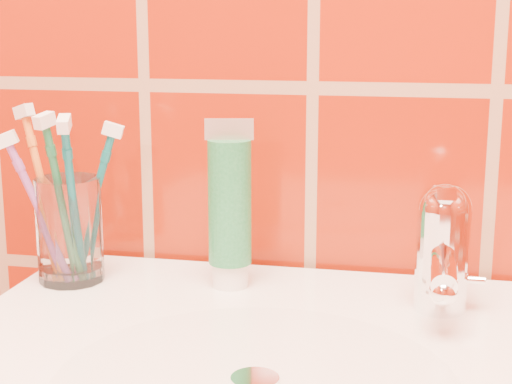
# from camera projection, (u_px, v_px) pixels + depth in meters

# --- Properties ---
(glass_tumbler) EXTENTS (0.07, 0.07, 0.11)m
(glass_tumbler) POSITION_uv_depth(u_px,v_px,m) (70.00, 230.00, 0.79)
(glass_tumbler) COLOR white
(glass_tumbler) RESTS_ON pedestal_sink
(toothpaste_tube) EXTENTS (0.05, 0.04, 0.17)m
(toothpaste_tube) POSITION_uv_depth(u_px,v_px,m) (230.00, 210.00, 0.77)
(toothpaste_tube) COLOR white
(toothpaste_tube) RESTS_ON pedestal_sink
(faucet) EXTENTS (0.05, 0.11, 0.12)m
(faucet) POSITION_uv_depth(u_px,v_px,m) (443.00, 244.00, 0.70)
(faucet) COLOR white
(faucet) RESTS_ON pedestal_sink
(toothbrush_0) EXTENTS (0.10, 0.09, 0.17)m
(toothbrush_0) POSITION_uv_depth(u_px,v_px,m) (93.00, 202.00, 0.79)
(toothbrush_0) COLOR #0B5D61
(toothbrush_0) RESTS_ON glass_tumbler
(toothbrush_1) EXTENTS (0.11, 0.10, 0.19)m
(toothbrush_1) POSITION_uv_depth(u_px,v_px,m) (45.00, 195.00, 0.79)
(toothbrush_1) COLOR orange
(toothbrush_1) RESTS_ON glass_tumbler
(toothbrush_2) EXTENTS (0.07, 0.13, 0.20)m
(toothbrush_2) POSITION_uv_depth(u_px,v_px,m) (73.00, 203.00, 0.76)
(toothbrush_2) COLOR #0C6269
(toothbrush_2) RESTS_ON glass_tumbler
(toothbrush_3) EXTENTS (0.12, 0.10, 0.17)m
(toothbrush_3) POSITION_uv_depth(u_px,v_px,m) (40.00, 210.00, 0.77)
(toothbrush_3) COLOR #904A9F
(toothbrush_3) RESTS_ON glass_tumbler
(toothbrush_4) EXTENTS (0.06, 0.10, 0.19)m
(toothbrush_4) POSITION_uv_depth(u_px,v_px,m) (62.00, 202.00, 0.76)
(toothbrush_4) COLOR #1C6B40
(toothbrush_4) RESTS_ON glass_tumbler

